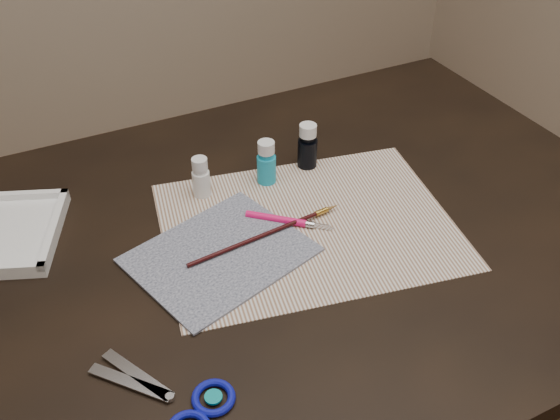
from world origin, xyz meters
name	(u,v)px	position (x,y,z in m)	size (l,w,h in m)	color
table	(280,374)	(0.00, 0.00, 0.38)	(1.30, 0.90, 0.75)	black
paper	(307,225)	(0.05, 0.00, 0.75)	(0.48, 0.37, 0.00)	white
canvas	(220,255)	(-0.11, -0.01, 0.75)	(0.26, 0.21, 0.00)	black
paint_bottle_white	(201,177)	(-0.08, 0.16, 0.79)	(0.03, 0.03, 0.08)	white
paint_bottle_cyan	(266,162)	(0.04, 0.14, 0.79)	(0.04, 0.04, 0.09)	#1BA3C6
paint_bottle_navy	(307,146)	(0.14, 0.16, 0.79)	(0.04, 0.04, 0.09)	black
paintbrush	(267,233)	(-0.02, 0.00, 0.76)	(0.29, 0.01, 0.01)	black
craft_knife	(290,221)	(0.03, 0.01, 0.76)	(0.16, 0.01, 0.01)	#F9146A
scissors	(154,395)	(-0.28, -0.22, 0.76)	(0.22, 0.11, 0.01)	silver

